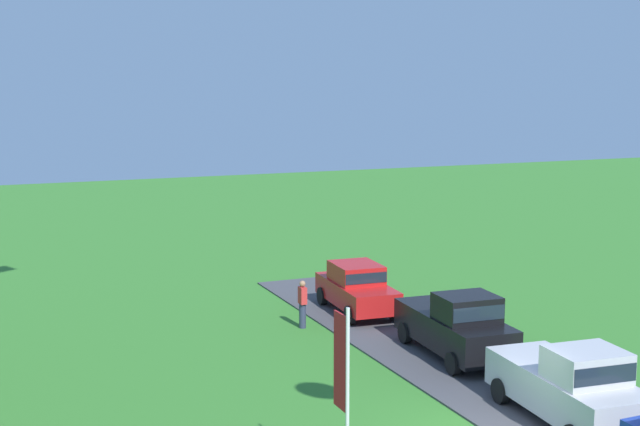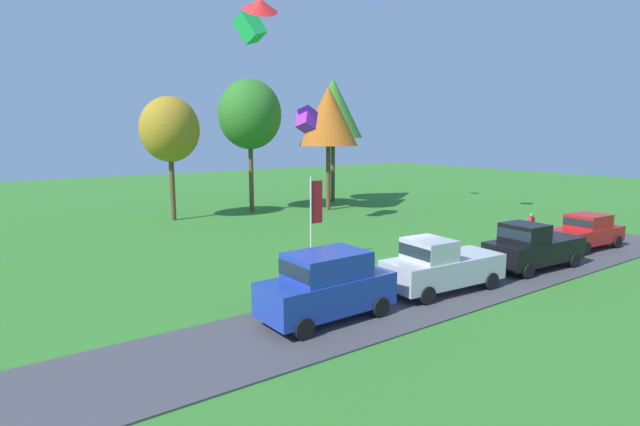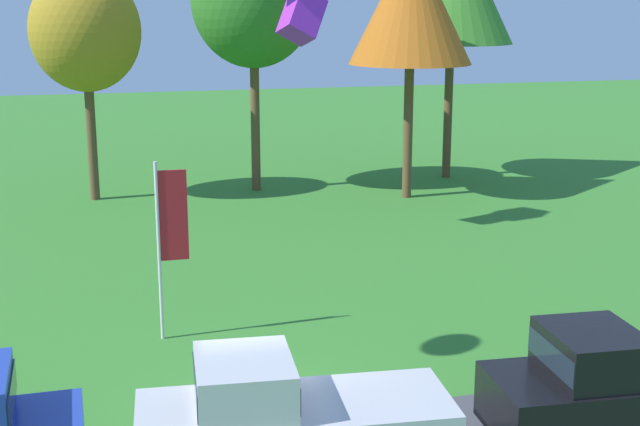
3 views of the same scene
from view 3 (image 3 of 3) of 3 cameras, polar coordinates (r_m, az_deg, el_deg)
ground_plane at (r=17.07m, az=-3.65°, el=-12.94°), size 120.00×120.00×0.00m
car_pickup_near_entrance at (r=14.50m, az=-2.38°, el=-13.13°), size 5.13×2.35×2.14m
car_pickup_by_flagpole at (r=16.41m, az=18.75°, el=-10.56°), size 5.11×2.29×2.14m
tree_center_back at (r=34.84m, az=-14.79°, el=11.16°), size 4.11×4.11×8.68m
tree_far_right at (r=34.26m, az=5.85°, el=13.30°), size 4.65×4.65×9.82m
flag_banner at (r=20.19m, az=-9.67°, el=-0.93°), size 0.71×0.08×4.13m
kite_box_over_trees at (r=28.23m, az=-1.17°, el=12.44°), size 1.65×1.51×1.87m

